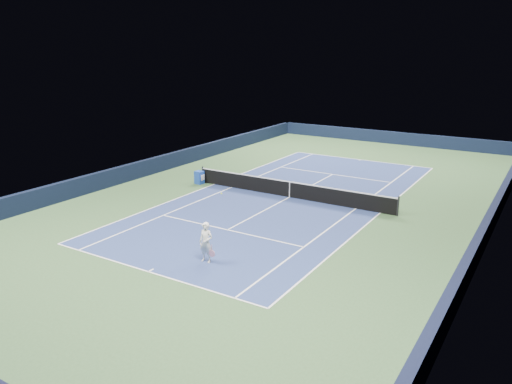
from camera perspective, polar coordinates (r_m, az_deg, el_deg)
The scene contains 19 objects.
ground at distance 29.46m, azimuth 3.85°, elevation -0.61°, with size 40.00×40.00×0.00m, color #31512C.
wall_far at distance 47.35m, azimuth 15.24°, elevation 6.02°, with size 22.00×0.35×1.10m, color #111933.
wall_right at distance 26.32m, azimuth 25.20°, elevation -3.01°, with size 0.35×40.00×1.10m, color black.
wall_left at distance 35.48m, azimuth -11.79°, elevation 2.93°, with size 0.35×40.00×1.10m, color black.
court_surface at distance 29.46m, azimuth 3.85°, elevation -0.60°, with size 10.97×23.77×0.01m, color navy.
baseline_far at distance 40.03m, azimuth 11.86°, elevation 3.64°, with size 10.97×0.08×0.00m, color white.
baseline_near at distance 20.38m, azimuth -12.22°, elevation -8.89°, with size 10.97×0.08×0.00m, color white.
sideline_doubles_right at distance 27.46m, azimuth 14.01°, elevation -2.32°, with size 0.08×23.77×0.00m, color white.
sideline_doubles_left at distance 32.27m, azimuth -4.79°, elevation 0.90°, with size 0.08×23.77×0.00m, color white.
sideline_singles_right at distance 27.87m, azimuth 11.34°, elevation -1.87°, with size 0.08×23.77×0.00m, color white.
sideline_singles_left at distance 31.50m, azimuth -2.78°, elevation 0.55°, with size 0.08×23.77×0.00m, color white.
service_line_far at distance 35.05m, azimuth 8.76°, elevation 2.01°, with size 8.23×0.08×0.00m, color white.
service_line_near at distance 24.27m, azimuth -3.27°, elevation -4.34°, with size 8.23×0.08×0.00m, color white.
center_service_line at distance 29.45m, azimuth 3.85°, elevation -0.59°, with size 0.08×12.80×0.00m, color white.
center_mark_far at distance 39.89m, azimuth 11.79°, elevation 3.60°, with size 0.08×0.30×0.00m, color white.
center_mark_near at distance 20.48m, azimuth -11.92°, elevation -8.74°, with size 0.08×0.30×0.00m, color white.
tennis_net at distance 29.31m, azimuth 3.87°, elevation 0.34°, with size 12.90×0.10×1.07m.
sponsor_cube at distance 32.41m, azimuth -6.49°, elevation 1.67°, with size 0.60×0.52×0.83m.
tennis_player at distance 20.57m, azimuth -5.72°, elevation -5.76°, with size 0.79×1.25×2.73m.
Camera 1 is at (13.07, -24.97, 8.56)m, focal length 35.00 mm.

